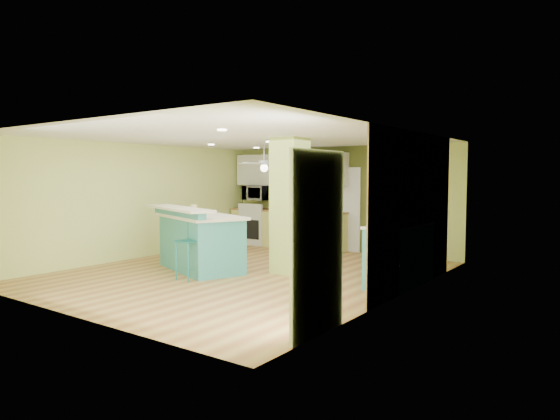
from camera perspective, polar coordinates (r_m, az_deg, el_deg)
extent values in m
cube|color=#996335|center=(9.36, -3.94, -7.23)|extent=(6.00, 7.00, 0.01)
cube|color=white|center=(9.21, -4.02, 8.28)|extent=(6.00, 7.00, 0.01)
cube|color=#D1E078|center=(12.10, 6.69, 1.29)|extent=(6.00, 0.01, 2.50)
cube|color=#D1E078|center=(6.89, -22.96, -1.03)|extent=(6.00, 0.01, 2.50)
cube|color=#D1E078|center=(11.36, -15.72, 0.99)|extent=(0.01, 7.00, 2.50)
cube|color=#D1E078|center=(7.64, 13.63, -0.36)|extent=(0.01, 7.00, 2.50)
cube|color=#907252|center=(8.21, 15.10, -0.09)|extent=(0.02, 3.40, 2.50)
cube|color=#454D1E|center=(11.99, 7.49, 1.26)|extent=(2.20, 0.02, 2.50)
cube|color=silver|center=(11.98, 7.41, 0.06)|extent=(0.82, 0.05, 2.00)
cube|color=white|center=(5.63, 4.37, -3.84)|extent=(0.04, 1.08, 2.10)
cube|color=#A7C059|center=(9.21, 1.13, 0.47)|extent=(0.55, 0.55, 2.50)
cube|color=#D6D770|center=(12.59, 0.80, -2.23)|extent=(3.20, 0.60, 0.90)
cube|color=brown|center=(12.55, 0.81, -0.09)|extent=(3.25, 0.63, 0.04)
cube|color=silver|center=(13.16, -2.59, -1.96)|extent=(0.76, 0.64, 0.90)
cube|color=black|center=(12.90, -3.50, -2.22)|extent=(0.59, 0.02, 0.50)
cube|color=silver|center=(12.88, -3.43, 0.31)|extent=(0.76, 0.06, 0.18)
cube|color=white|center=(12.62, 1.12, 4.61)|extent=(3.20, 0.34, 0.80)
imported|color=silver|center=(13.09, -2.60, 1.96)|extent=(0.70, 0.48, 0.39)
cylinder|color=silver|center=(11.44, -1.83, 6.42)|extent=(0.03, 0.03, 0.40)
cylinder|color=silver|center=(11.44, -1.82, 5.42)|extent=(0.24, 0.24, 0.10)
sphere|color=white|center=(11.43, -1.82, 4.82)|extent=(0.18, 0.18, 0.18)
cylinder|color=silver|center=(8.46, 13.42, 6.43)|extent=(0.01, 0.01, 0.62)
sphere|color=white|center=(8.45, 13.39, 4.33)|extent=(0.14, 0.14, 0.14)
cube|color=brown|center=(8.39, 15.47, 2.04)|extent=(0.03, 0.90, 0.70)
cube|color=teal|center=(9.68, -9.03, -3.85)|extent=(2.11, 1.57, 1.00)
cube|color=white|center=(9.63, -9.06, -0.72)|extent=(2.26, 1.71, 0.06)
cube|color=teal|center=(9.45, -11.55, -0.23)|extent=(2.06, 0.92, 0.15)
cube|color=white|center=(9.44, -11.55, 0.18)|extent=(2.30, 1.26, 0.04)
cylinder|color=teal|center=(8.84, -11.76, -5.74)|extent=(0.02, 0.02, 0.67)
cylinder|color=teal|center=(8.62, -10.46, -5.97)|extent=(0.02, 0.02, 0.67)
cylinder|color=teal|center=(9.03, -10.34, -5.51)|extent=(0.02, 0.02, 0.67)
cylinder|color=teal|center=(8.82, -9.03, -5.73)|extent=(0.02, 0.02, 0.67)
cube|color=teal|center=(8.78, -10.43, -3.50)|extent=(0.36, 0.36, 0.03)
cube|color=teal|center=(8.86, -9.69, -2.13)|extent=(0.35, 0.04, 0.37)
cube|color=teal|center=(8.52, 13.52, -5.09)|extent=(0.63, 1.51, 0.97)
cube|color=silver|center=(8.46, 13.57, -1.69)|extent=(0.67, 1.58, 0.04)
imported|color=#3D2519|center=(12.12, 3.28, 0.03)|extent=(0.32, 0.32, 0.08)
cylinder|color=gold|center=(9.84, -9.83, 0.07)|extent=(0.14, 0.14, 0.18)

